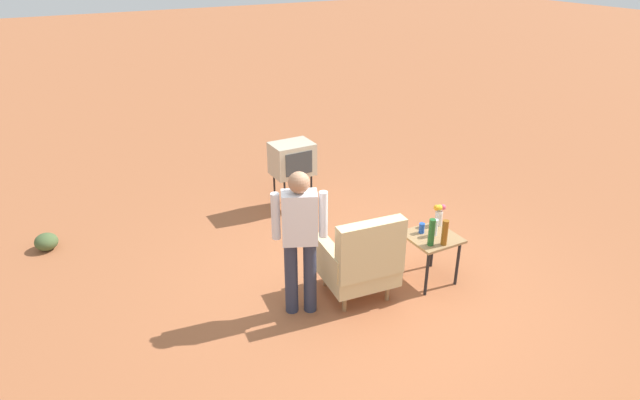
{
  "coord_description": "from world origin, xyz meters",
  "views": [
    {
      "loc": [
        2.99,
        4.26,
        3.65
      ],
      "look_at": [
        0.0,
        -1.24,
        0.65
      ],
      "focal_mm": 30.31,
      "sensor_mm": 36.0,
      "label": 1
    }
  ],
  "objects_px": {
    "person_standing": "(300,235)",
    "bottle_wine_green": "(432,232)",
    "tv_on_stand": "(292,159)",
    "soda_can_blue": "(422,228)",
    "armchair": "(361,259)",
    "bottle_short_clear": "(435,227)",
    "bottle_tall_amber": "(445,233)",
    "side_table": "(432,242)",
    "flower_vase": "(439,214)"
  },
  "relations": [
    {
      "from": "armchair",
      "to": "side_table",
      "type": "height_order",
      "value": "armchair"
    },
    {
      "from": "bottle_short_clear",
      "to": "flower_vase",
      "type": "relative_size",
      "value": 0.75
    },
    {
      "from": "bottle_short_clear",
      "to": "bottle_tall_amber",
      "type": "height_order",
      "value": "bottle_tall_amber"
    },
    {
      "from": "armchair",
      "to": "side_table",
      "type": "relative_size",
      "value": 1.77
    },
    {
      "from": "side_table",
      "to": "soda_can_blue",
      "type": "bearing_deg",
      "value": -62.62
    },
    {
      "from": "side_table",
      "to": "flower_vase",
      "type": "relative_size",
      "value": 2.26
    },
    {
      "from": "tv_on_stand",
      "to": "side_table",
      "type": "bearing_deg",
      "value": 102.5
    },
    {
      "from": "person_standing",
      "to": "soda_can_blue",
      "type": "distance_m",
      "value": 1.56
    },
    {
      "from": "bottle_wine_green",
      "to": "soda_can_blue",
      "type": "relative_size",
      "value": 2.62
    },
    {
      "from": "side_table",
      "to": "person_standing",
      "type": "xyz_separation_m",
      "value": [
        1.6,
        -0.2,
        0.42
      ]
    },
    {
      "from": "soda_can_blue",
      "to": "bottle_short_clear",
      "type": "distance_m",
      "value": 0.15
    },
    {
      "from": "bottle_wine_green",
      "to": "armchair",
      "type": "bearing_deg",
      "value": -18.22
    },
    {
      "from": "person_standing",
      "to": "bottle_wine_green",
      "type": "bearing_deg",
      "value": 166.42
    },
    {
      "from": "tv_on_stand",
      "to": "bottle_wine_green",
      "type": "distance_m",
      "value": 2.71
    },
    {
      "from": "armchair",
      "to": "bottle_tall_amber",
      "type": "relative_size",
      "value": 3.53
    },
    {
      "from": "tv_on_stand",
      "to": "soda_can_blue",
      "type": "bearing_deg",
      "value": 101.68
    },
    {
      "from": "person_standing",
      "to": "armchair",
      "type": "bearing_deg",
      "value": 171.73
    },
    {
      "from": "armchair",
      "to": "bottle_wine_green",
      "type": "relative_size",
      "value": 3.31
    },
    {
      "from": "soda_can_blue",
      "to": "person_standing",
      "type": "bearing_deg",
      "value": -2.9
    },
    {
      "from": "armchair",
      "to": "person_standing",
      "type": "distance_m",
      "value": 0.82
    },
    {
      "from": "side_table",
      "to": "flower_vase",
      "type": "xyz_separation_m",
      "value": [
        -0.23,
        -0.18,
        0.23
      ]
    },
    {
      "from": "side_table",
      "to": "bottle_tall_amber",
      "type": "height_order",
      "value": "bottle_tall_amber"
    },
    {
      "from": "soda_can_blue",
      "to": "flower_vase",
      "type": "relative_size",
      "value": 0.46
    },
    {
      "from": "armchair",
      "to": "flower_vase",
      "type": "relative_size",
      "value": 4.0
    },
    {
      "from": "side_table",
      "to": "bottle_wine_green",
      "type": "xyz_separation_m",
      "value": [
        0.15,
        0.15,
        0.25
      ]
    },
    {
      "from": "bottle_wine_green",
      "to": "flower_vase",
      "type": "distance_m",
      "value": 0.51
    },
    {
      "from": "person_standing",
      "to": "soda_can_blue",
      "type": "height_order",
      "value": "person_standing"
    },
    {
      "from": "side_table",
      "to": "bottle_wine_green",
      "type": "bearing_deg",
      "value": 44.74
    },
    {
      "from": "person_standing",
      "to": "bottle_wine_green",
      "type": "distance_m",
      "value": 1.5
    },
    {
      "from": "side_table",
      "to": "bottle_wine_green",
      "type": "distance_m",
      "value": 0.33
    },
    {
      "from": "flower_vase",
      "to": "person_standing",
      "type": "bearing_deg",
      "value": -0.52
    },
    {
      "from": "person_standing",
      "to": "soda_can_blue",
      "type": "relative_size",
      "value": 13.44
    },
    {
      "from": "armchair",
      "to": "person_standing",
      "type": "relative_size",
      "value": 0.65
    },
    {
      "from": "person_standing",
      "to": "bottle_short_clear",
      "type": "height_order",
      "value": "person_standing"
    },
    {
      "from": "tv_on_stand",
      "to": "bottle_short_clear",
      "type": "xyz_separation_m",
      "value": [
        -0.59,
        2.52,
        -0.08
      ]
    },
    {
      "from": "side_table",
      "to": "tv_on_stand",
      "type": "bearing_deg",
      "value": -77.5
    },
    {
      "from": "bottle_tall_amber",
      "to": "soda_can_blue",
      "type": "bearing_deg",
      "value": -81.82
    },
    {
      "from": "armchair",
      "to": "soda_can_blue",
      "type": "height_order",
      "value": "armchair"
    },
    {
      "from": "bottle_wine_green",
      "to": "flower_vase",
      "type": "relative_size",
      "value": 1.21
    },
    {
      "from": "armchair",
      "to": "bottle_tall_amber",
      "type": "bearing_deg",
      "value": 160.75
    },
    {
      "from": "tv_on_stand",
      "to": "bottle_short_clear",
      "type": "height_order",
      "value": "tv_on_stand"
    },
    {
      "from": "flower_vase",
      "to": "soda_can_blue",
      "type": "bearing_deg",
      "value": 11.63
    },
    {
      "from": "tv_on_stand",
      "to": "person_standing",
      "type": "distance_m",
      "value": 2.55
    },
    {
      "from": "side_table",
      "to": "person_standing",
      "type": "height_order",
      "value": "person_standing"
    },
    {
      "from": "tv_on_stand",
      "to": "bottle_short_clear",
      "type": "bearing_deg",
      "value": 103.18
    },
    {
      "from": "armchair",
      "to": "soda_can_blue",
      "type": "bearing_deg",
      "value": -178.47
    },
    {
      "from": "person_standing",
      "to": "soda_can_blue",
      "type": "bearing_deg",
      "value": 177.1
    },
    {
      "from": "bottle_tall_amber",
      "to": "bottle_wine_green",
      "type": "bearing_deg",
      "value": -24.8
    },
    {
      "from": "person_standing",
      "to": "bottle_tall_amber",
      "type": "relative_size",
      "value": 5.47
    },
    {
      "from": "bottle_short_clear",
      "to": "tv_on_stand",
      "type": "bearing_deg",
      "value": -76.82
    }
  ]
}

